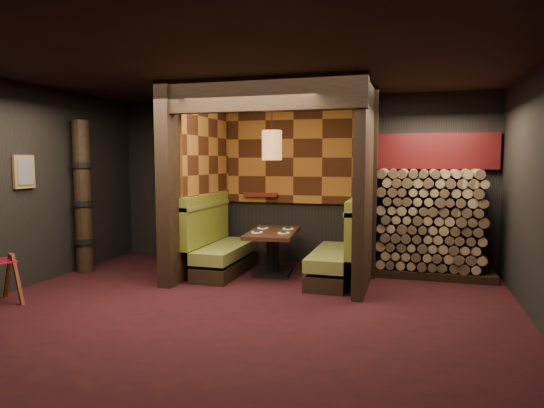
% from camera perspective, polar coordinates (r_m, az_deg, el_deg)
% --- Properties ---
extents(floor, '(6.50, 5.50, 0.02)m').
position_cam_1_polar(floor, '(5.98, -3.58, -12.25)').
color(floor, black).
rests_on(floor, ground).
extents(ceiling, '(6.50, 5.50, 0.02)m').
position_cam_1_polar(ceiling, '(5.80, -3.74, 15.89)').
color(ceiling, black).
rests_on(ceiling, ground).
extents(wall_back, '(6.50, 0.02, 2.85)m').
position_cam_1_polar(wall_back, '(8.36, 2.81, 2.75)').
color(wall_back, black).
rests_on(wall_back, ground).
extents(wall_front, '(6.50, 0.02, 2.85)m').
position_cam_1_polar(wall_front, '(3.27, -20.39, -1.43)').
color(wall_front, black).
rests_on(wall_front, ground).
extents(wall_left, '(0.02, 5.50, 2.85)m').
position_cam_1_polar(wall_left, '(7.48, -27.85, 1.86)').
color(wall_left, black).
rests_on(wall_left, ground).
extents(partition_left, '(0.20, 2.20, 2.85)m').
position_cam_1_polar(partition_left, '(7.76, -8.89, 2.51)').
color(partition_left, black).
rests_on(partition_left, floor).
extents(partition_right, '(0.15, 2.10, 2.85)m').
position_cam_1_polar(partition_right, '(7.10, 11.05, 2.22)').
color(partition_right, black).
rests_on(partition_right, floor).
extents(header_beam, '(2.85, 0.18, 0.44)m').
position_cam_1_polar(header_beam, '(6.43, -1.76, 12.78)').
color(header_beam, black).
rests_on(header_beam, partition_left).
extents(tapa_back_panel, '(2.40, 0.06, 1.55)m').
position_cam_1_polar(tapa_back_panel, '(8.31, 2.57, 5.47)').
color(tapa_back_panel, '#92551D').
rests_on(tapa_back_panel, wall_back).
extents(tapa_side_panel, '(0.04, 1.85, 1.45)m').
position_cam_1_polar(tapa_side_panel, '(7.86, -7.59, 5.66)').
color(tapa_side_panel, '#92551D').
rests_on(tapa_side_panel, partition_left).
extents(lacquer_shelf, '(0.60, 0.12, 0.07)m').
position_cam_1_polar(lacquer_shelf, '(8.43, -1.34, 1.11)').
color(lacquer_shelf, '#5E1B12').
rests_on(lacquer_shelf, wall_back).
extents(booth_bench_left, '(0.68, 1.60, 1.14)m').
position_cam_1_polar(booth_bench_left, '(7.72, -6.16, -5.14)').
color(booth_bench_left, black).
rests_on(booth_bench_left, floor).
extents(booth_bench_right, '(0.68, 1.60, 1.14)m').
position_cam_1_polar(booth_bench_right, '(7.22, 7.94, -5.88)').
color(booth_bench_right, black).
rests_on(booth_bench_right, floor).
extents(dining_table, '(0.84, 1.37, 0.69)m').
position_cam_1_polar(dining_table, '(7.55, 0.10, -4.93)').
color(dining_table, black).
rests_on(dining_table, floor).
extents(place_settings, '(0.63, 0.67, 0.03)m').
position_cam_1_polar(place_settings, '(7.51, 0.10, -3.09)').
color(place_settings, white).
rests_on(place_settings, dining_table).
extents(pendant_lamp, '(0.30, 0.30, 1.07)m').
position_cam_1_polar(pendant_lamp, '(7.38, -0.01, 6.93)').
color(pendant_lamp, '#9F6236').
rests_on(pendant_lamp, ceiling).
extents(framed_picture, '(0.05, 0.36, 0.46)m').
position_cam_1_polar(framed_picture, '(7.52, -27.15, 3.40)').
color(framed_picture, olive).
rests_on(framed_picture, wall_left).
extents(totem_column, '(0.31, 0.31, 2.40)m').
position_cam_1_polar(totem_column, '(8.19, -21.37, 0.68)').
color(totem_column, black).
rests_on(totem_column, floor).
extents(firewood_stack, '(1.73, 0.70, 1.64)m').
position_cam_1_polar(firewood_stack, '(7.78, 18.66, -2.18)').
color(firewood_stack, black).
rests_on(firewood_stack, floor).
extents(mosaic_header, '(1.83, 0.10, 0.56)m').
position_cam_1_polar(mosaic_header, '(8.05, 18.80, 5.90)').
color(mosaic_header, maroon).
rests_on(mosaic_header, wall_back).
extents(bay_front_post, '(0.08, 0.08, 2.85)m').
position_cam_1_polar(bay_front_post, '(7.35, 11.94, 2.31)').
color(bay_front_post, black).
rests_on(bay_front_post, floor).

